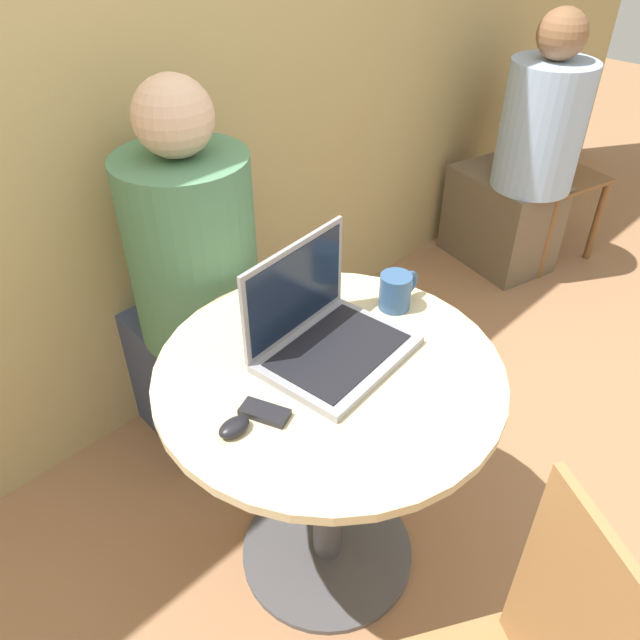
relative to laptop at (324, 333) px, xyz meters
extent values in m
plane|color=#9E704C|center=(-0.04, -0.05, -0.80)|extent=(12.00, 12.00, 0.00)
cube|color=tan|center=(-0.04, 0.87, 0.50)|extent=(7.00, 0.05, 2.60)
cylinder|color=#4C4C51|center=(-0.04, -0.05, -0.79)|extent=(0.51, 0.51, 0.02)
cylinder|color=#4C4C51|center=(-0.04, -0.05, -0.43)|extent=(0.08, 0.08, 0.70)
cylinder|color=beige|center=(-0.04, -0.05, -0.07)|extent=(0.81, 0.81, 0.02)
cube|color=gray|center=(0.00, -0.04, -0.04)|extent=(0.37, 0.29, 0.02)
cube|color=black|center=(0.00, -0.04, -0.03)|extent=(0.32, 0.24, 0.00)
cube|color=gray|center=(-0.01, 0.09, 0.09)|extent=(0.34, 0.04, 0.24)
cube|color=#141E33|center=(-0.01, 0.08, 0.09)|extent=(0.32, 0.03, 0.21)
cube|color=black|center=(-0.24, -0.06, -0.04)|extent=(0.08, 0.12, 0.02)
ellipsoid|color=black|center=(-0.32, -0.05, -0.04)|extent=(0.07, 0.05, 0.03)
cylinder|color=#335684|center=(0.25, -0.01, 0.00)|extent=(0.08, 0.08, 0.10)
torus|color=#335684|center=(0.31, -0.01, 0.00)|extent=(0.07, 0.01, 0.07)
cube|color=#3D4766|center=(0.05, 0.71, -0.56)|extent=(0.39, 0.55, 0.47)
cylinder|color=#4C7F5B|center=(0.04, 0.58, -0.04)|extent=(0.38, 0.38, 0.58)
sphere|color=beige|center=(0.04, 0.58, 0.36)|extent=(0.21, 0.21, 0.21)
cylinder|color=brown|center=(1.79, 0.26, -0.59)|extent=(0.04, 0.04, 0.42)
cylinder|color=brown|center=(2.13, 0.17, -0.59)|extent=(0.04, 0.04, 0.42)
cylinder|color=brown|center=(1.88, 0.61, -0.59)|extent=(0.04, 0.04, 0.42)
cylinder|color=brown|center=(2.22, 0.52, -0.59)|extent=(0.04, 0.04, 0.42)
cube|color=brown|center=(2.01, 0.39, -0.37)|extent=(0.49, 0.49, 0.02)
cube|color=brown|center=(2.05, 0.57, -0.13)|extent=(0.36, 0.11, 0.46)
cube|color=brown|center=(1.79, 0.51, -0.57)|extent=(0.46, 0.57, 0.46)
cylinder|color=#9EBCE5|center=(1.76, 0.39, -0.06)|extent=(0.36, 0.36, 0.55)
sphere|color=brown|center=(1.76, 0.39, 0.31)|extent=(0.20, 0.20, 0.20)
camera|label=1|loc=(-0.82, -0.80, 0.90)|focal=35.00mm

